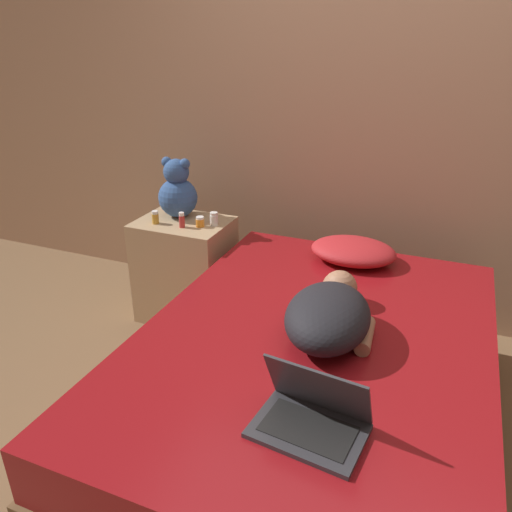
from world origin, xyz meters
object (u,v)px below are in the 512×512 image
at_px(pillow, 353,251).
at_px(bottle_red, 182,220).
at_px(laptop, 312,415).
at_px(bottle_orange, 200,222).
at_px(person_lying, 330,314).
at_px(bottle_white, 214,219).
at_px(teddy_bear, 178,191).
at_px(bottle_amber, 155,217).

distance_m(pillow, bottle_red, 0.96).
distance_m(laptop, bottle_orange, 1.55).
bearing_deg(bottle_orange, person_lying, -35.58).
height_order(bottle_red, bottle_white, bottle_red).
distance_m(teddy_bear, bottle_white, 0.29).
xyz_separation_m(person_lying, bottle_white, (-0.86, 0.71, 0.03)).
height_order(person_lying, bottle_orange, person_lying).
bearing_deg(pillow, bottle_amber, -173.86).
height_order(bottle_orange, bottle_white, bottle_white).
height_order(teddy_bear, bottle_red, teddy_bear).
xyz_separation_m(bottle_orange, bottle_white, (0.06, 0.05, 0.01)).
height_order(person_lying, laptop, laptop).
height_order(person_lying, teddy_bear, teddy_bear).
height_order(bottle_red, bottle_orange, bottle_red).
height_order(laptop, bottle_white, laptop).
bearing_deg(person_lying, bottle_amber, 148.30).
bearing_deg(pillow, teddy_bear, 177.83).
bearing_deg(bottle_red, bottle_amber, -178.15).
height_order(teddy_bear, bottle_white, teddy_bear).
bearing_deg(bottle_orange, laptop, -49.49).
bearing_deg(bottle_red, pillow, 6.91).
bearing_deg(teddy_bear, bottle_amber, -110.50).
bearing_deg(bottle_amber, bottle_red, 1.85).
bearing_deg(bottle_amber, bottle_white, 17.32).
bearing_deg(bottle_red, bottle_orange, 28.76).
bearing_deg(pillow, bottle_orange, -175.59).
bearing_deg(laptop, teddy_bear, 139.71).
bearing_deg(bottle_red, person_lying, -31.17).
distance_m(bottle_red, bottle_amber, 0.17).
height_order(pillow, laptop, laptop).
bearing_deg(bottle_amber, pillow, 6.14).
xyz_separation_m(teddy_bear, bottle_white, (0.26, -0.06, -0.11)).
relative_size(pillow, bottle_white, 5.65).
relative_size(person_lying, teddy_bear, 1.74).
height_order(laptop, bottle_orange, laptop).
xyz_separation_m(bottle_amber, bottle_orange, (0.26, 0.05, -0.01)).
relative_size(bottle_amber, bottle_white, 0.97).
distance_m(person_lying, teddy_bear, 1.37).
bearing_deg(teddy_bear, laptop, -46.81).
height_order(bottle_amber, bottle_white, bottle_white).
xyz_separation_m(pillow, laptop, (0.15, -1.24, -0.01)).
height_order(person_lying, bottle_white, person_lying).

